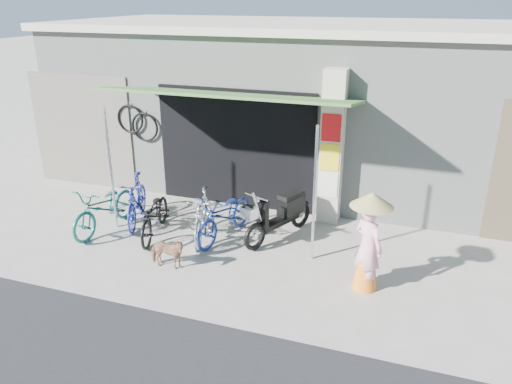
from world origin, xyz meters
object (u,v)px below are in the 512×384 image
(bike_black, at_px, (155,215))
(bike_navy, at_px, (225,215))
(bike_silver, at_px, (203,216))
(bike_blue, at_px, (137,200))
(bike_teal, at_px, (105,207))
(street_dog, at_px, (167,253))
(nun, at_px, (368,242))
(moped, at_px, (281,214))

(bike_black, distance_m, bike_navy, 1.32)
(bike_silver, bearing_deg, bike_blue, 157.30)
(bike_teal, relative_size, street_dog, 2.65)
(bike_teal, xyz_separation_m, street_dog, (1.81, -0.93, -0.18))
(bike_blue, distance_m, nun, 4.68)
(bike_teal, distance_m, bike_silver, 1.95)
(bike_teal, distance_m, nun, 5.02)
(bike_silver, bearing_deg, bike_black, 174.43)
(street_dog, bearing_deg, bike_black, 35.99)
(bike_black, bearing_deg, nun, -21.89)
(bike_teal, distance_m, moped, 3.35)
(bike_teal, relative_size, nun, 1.11)
(street_dog, xyz_separation_m, moped, (1.45, 1.71, 0.19))
(bike_teal, relative_size, bike_silver, 1.14)
(bike_blue, xyz_separation_m, bike_black, (0.62, -0.37, -0.06))
(bike_navy, bearing_deg, moped, 31.15)
(bike_teal, relative_size, bike_navy, 1.02)
(bike_blue, relative_size, bike_black, 0.99)
(street_dog, bearing_deg, bike_teal, 61.11)
(bike_blue, bearing_deg, bike_black, -50.94)
(bike_navy, xyz_separation_m, nun, (2.68, -0.89, 0.35))
(bike_black, distance_m, moped, 2.34)
(moped, bearing_deg, nun, -11.55)
(bike_blue, distance_m, bike_silver, 1.55)
(street_dog, height_order, moped, moped)
(moped, bearing_deg, bike_navy, -135.12)
(bike_silver, height_order, street_dog, bike_silver)
(bike_teal, relative_size, bike_black, 1.09)
(bike_black, height_order, nun, nun)
(bike_navy, distance_m, street_dog, 1.45)
(bike_silver, xyz_separation_m, nun, (3.04, -0.69, 0.33))
(moped, bearing_deg, street_dog, -105.99)
(bike_navy, xyz_separation_m, moped, (0.95, 0.36, 0.01))
(bike_teal, bearing_deg, bike_navy, 14.61)
(bike_black, bearing_deg, bike_blue, 135.09)
(street_dog, bearing_deg, moped, -42.05)
(street_dog, distance_m, nun, 3.25)
(street_dog, relative_size, nun, 0.42)
(bike_teal, distance_m, bike_navy, 2.34)
(street_dog, bearing_deg, bike_blue, 43.58)
(bike_teal, height_order, street_dog, bike_teal)
(bike_silver, distance_m, moped, 1.43)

